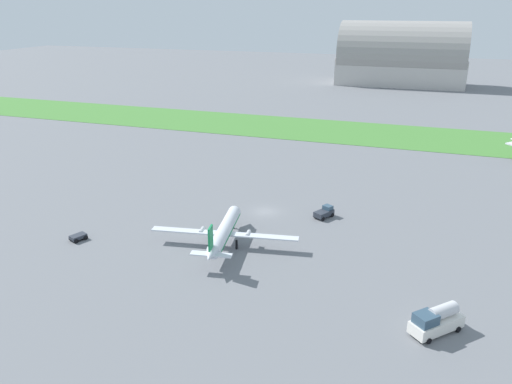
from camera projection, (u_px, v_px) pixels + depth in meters
name	position (u px, v px, depth m)	size (l,w,h in m)	color
ground_plane	(265.00, 211.00, 89.47)	(600.00, 600.00, 0.00)	slate
grass_taxiway_strip	(331.00, 131.00, 146.05)	(360.00, 28.00, 0.08)	#478438
airplane_foreground_turboprop	(224.00, 231.00, 75.82)	(22.76, 19.56, 6.84)	silver
baggage_cart_near_gate	(78.00, 237.00, 78.48)	(2.53, 2.87, 0.90)	#2D333D
pushback_tug_midfield	(325.00, 212.00, 86.81)	(3.35, 4.02, 1.95)	#2D333D
fuel_truck_by_runway	(436.00, 320.00, 56.07)	(6.23, 6.36, 3.29)	white
hangar_distant	(401.00, 58.00, 225.12)	(55.92, 26.69, 27.90)	#BCB7B2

